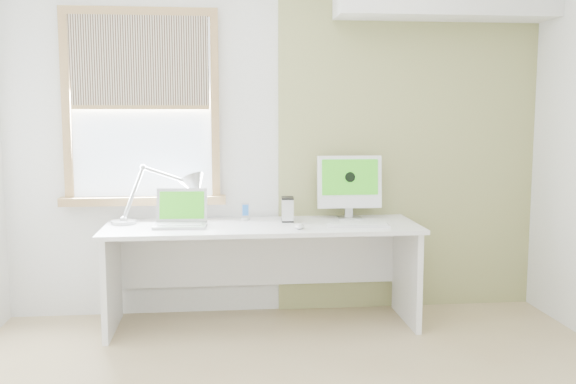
{
  "coord_description": "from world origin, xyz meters",
  "views": [
    {
      "loc": [
        -0.43,
        -3.08,
        1.51
      ],
      "look_at": [
        0.0,
        1.05,
        1.0
      ],
      "focal_mm": 40.19,
      "sensor_mm": 36.0,
      "label": 1
    }
  ],
  "objects": [
    {
      "name": "accent_wall",
      "position": [
        1.0,
        1.74,
        1.3
      ],
      "size": [
        2.0,
        0.02,
        2.6
      ],
      "primitive_type": "cube",
      "color": "#8F9F5E",
      "rests_on": "room"
    },
    {
      "name": "keyboard",
      "position": [
        0.51,
        1.23,
        0.74
      ],
      "size": [
        0.44,
        0.16,
        0.02
      ],
      "color": "white",
      "rests_on": "desk"
    },
    {
      "name": "room",
      "position": [
        0.0,
        0.0,
        1.3
      ],
      "size": [
        4.04,
        3.54,
        2.64
      ],
      "color": "tan",
      "rests_on": "ground"
    },
    {
      "name": "desk",
      "position": [
        -0.15,
        1.44,
        0.53
      ],
      "size": [
        2.2,
        0.7,
        0.73
      ],
      "color": "white",
      "rests_on": "room"
    },
    {
      "name": "window",
      "position": [
        -1.0,
        1.71,
        1.54
      ],
      "size": [
        1.2,
        0.14,
        1.42
      ],
      "color": "olive",
      "rests_on": "room"
    },
    {
      "name": "desk_lamp",
      "position": [
        -0.72,
        1.61,
        0.95
      ],
      "size": [
        0.76,
        0.38,
        0.42
      ],
      "color": "#B0B2B5",
      "rests_on": "desk"
    },
    {
      "name": "mouse",
      "position": [
        0.09,
        1.2,
        0.75
      ],
      "size": [
        0.09,
        0.12,
        0.03
      ],
      "primitive_type": "ellipsoid",
      "rotation": [
        0.0,
        0.0,
        -0.21
      ],
      "color": "white",
      "rests_on": "desk"
    },
    {
      "name": "external_drive",
      "position": [
        0.04,
        1.5,
        0.82
      ],
      "size": [
        0.09,
        0.14,
        0.18
      ],
      "color": "#B0B2B5",
      "rests_on": "desk"
    },
    {
      "name": "imac",
      "position": [
        0.51,
        1.59,
        0.99
      ],
      "size": [
        0.48,
        0.16,
        0.47
      ],
      "color": "#B0B2B5",
      "rests_on": "desk"
    },
    {
      "name": "phone_dock",
      "position": [
        -0.26,
        1.59,
        0.77
      ],
      "size": [
        0.08,
        0.08,
        0.13
      ],
      "color": "#B0B2B5",
      "rests_on": "desk"
    },
    {
      "name": "laptop",
      "position": [
        -0.71,
        1.4,
        0.79
      ],
      "size": [
        0.37,
        0.3,
        0.25
      ],
      "color": "#B0B2B5",
      "rests_on": "desk"
    }
  ]
}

